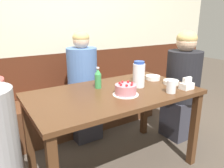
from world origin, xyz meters
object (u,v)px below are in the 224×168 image
at_px(napkin_holder, 187,85).
at_px(person_dark_striped, 182,86).
at_px(bench_seat, 77,113).
at_px(birthday_cake, 126,90).
at_px(glass_tumbler_short, 171,87).
at_px(soju_bottle, 98,78).
at_px(glass_water_tall, 137,76).
at_px(bowl_rice_small, 153,78).
at_px(person_grey_tee, 83,90).
at_px(bowl_soup_white, 171,82).
at_px(water_pitcher, 139,74).

xyz_separation_m(napkin_holder, person_dark_striped, (0.40, 0.36, -0.18)).
xyz_separation_m(bench_seat, person_dark_striped, (0.96, -0.75, 0.38)).
relative_size(birthday_cake, glass_tumbler_short, 1.98).
bearing_deg(soju_bottle, glass_water_tall, 2.02).
height_order(bowl_rice_small, person_grey_tee, person_grey_tee).
distance_m(napkin_holder, glass_water_tall, 0.49).
bearing_deg(birthday_cake, person_grey_tee, 91.27).
bearing_deg(person_dark_striped, person_grey_tee, -31.20).
bearing_deg(person_grey_tee, bowl_soup_white, 35.79).
bearing_deg(glass_tumbler_short, bowl_soup_white, 42.85).
height_order(glass_water_tall, person_grey_tee, person_grey_tee).
xyz_separation_m(soju_bottle, bowl_soup_white, (0.63, -0.26, -0.07)).
distance_m(soju_bottle, person_dark_striped, 1.05).
bearing_deg(person_grey_tee, napkin_holder, 30.34).
distance_m(bench_seat, water_pitcher, 1.08).
relative_size(bench_seat, bowl_rice_small, 14.90).
bearing_deg(glass_tumbler_short, napkin_holder, -1.24).
xyz_separation_m(bench_seat, water_pitcher, (0.26, -0.84, 0.63)).
relative_size(water_pitcher, napkin_holder, 2.10).
xyz_separation_m(napkin_holder, glass_water_tall, (-0.19, 0.45, 0.01)).
height_order(bench_seat, glass_tumbler_short, glass_tumbler_short).
distance_m(bowl_rice_small, glass_water_tall, 0.17).
bearing_deg(napkin_holder, water_pitcher, 138.14).
bearing_deg(bench_seat, bowl_soup_white, -58.84).
xyz_separation_m(glass_water_tall, glass_tumbler_short, (0.00, -0.45, 0.01)).
distance_m(birthday_cake, bowl_soup_white, 0.53).
height_order(bowl_soup_white, person_dark_striped, person_dark_striped).
height_order(glass_tumbler_short, person_dark_striped, person_dark_striped).
height_order(water_pitcher, glass_tumbler_short, water_pitcher).
relative_size(bench_seat, soju_bottle, 11.43).
distance_m(bowl_rice_small, glass_tumbler_short, 0.41).
bearing_deg(bowl_rice_small, glass_tumbler_short, -111.39).
bearing_deg(glass_water_tall, bowl_rice_small, -24.20).
bearing_deg(glass_tumbler_short, glass_water_tall, 90.50).
bearing_deg(water_pitcher, bowl_soup_white, -17.87).
xyz_separation_m(bowl_rice_small, person_grey_tee, (-0.51, 0.55, -0.20)).
distance_m(bench_seat, soju_bottle, 0.91).
relative_size(person_grey_tee, person_dark_striped, 1.00).
distance_m(birthday_cake, water_pitcher, 0.26).
relative_size(napkin_holder, person_grey_tee, 0.09).
xyz_separation_m(napkin_holder, bowl_soup_white, (-0.00, 0.18, -0.02)).
bearing_deg(bench_seat, person_grey_tee, -84.29).
height_order(water_pitcher, bowl_rice_small, water_pitcher).
relative_size(soju_bottle, person_dark_striped, 0.15).
height_order(water_pitcher, napkin_holder, water_pitcher).
xyz_separation_m(birthday_cake, water_pitcher, (0.22, 0.11, 0.07)).
xyz_separation_m(birthday_cake, bowl_soup_white, (0.53, 0.02, -0.02)).
distance_m(glass_tumbler_short, person_dark_striped, 0.71).
height_order(birthday_cake, napkin_holder, same).
distance_m(water_pitcher, glass_tumbler_short, 0.30).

